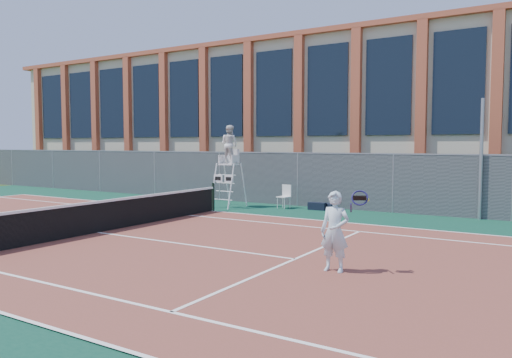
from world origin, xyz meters
The scene contains 13 objects.
ground centered at (0.00, 0.00, 0.00)m, with size 120.00×120.00×0.00m, color #233814.
apron centered at (0.00, 1.00, 0.01)m, with size 36.00×20.00×0.01m, color #0D3A2A.
tennis_court centered at (0.00, 0.00, 0.02)m, with size 23.77×10.97×0.02m, color brown.
tennis_net centered at (0.00, 0.00, 0.54)m, with size 0.10×11.30×1.10m.
fence centered at (0.00, 8.80, 1.10)m, with size 40.00×0.06×2.20m, color #595E60, non-canonical shape.
hedge centered at (0.00, 10.00, 1.10)m, with size 40.00×1.40×2.20m, color black.
building centered at (0.00, 17.95, 4.15)m, with size 45.00×10.60×8.22m.
steel_pole centered at (9.02, 8.70, 2.07)m, with size 0.12×0.12×4.13m, color #9EA0A5.
umpire_chair centered at (-0.24, 7.05, 2.48)m, with size 0.95×1.46×3.39m.
plastic_chair centered at (1.93, 7.84, 0.57)m, with size 0.50×0.50×0.95m.
sports_bag_near centered at (3.26, 8.01, 0.16)m, with size 0.69×0.28×0.30m, color black.
sports_bag_far centered at (3.68, 8.25, 0.14)m, with size 0.63×0.27×0.25m, color black.
tennis_player centered at (7.56, -0.53, 0.85)m, with size 0.92×0.63×1.64m.
Camera 1 is at (11.39, -9.75, 2.58)m, focal length 35.00 mm.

